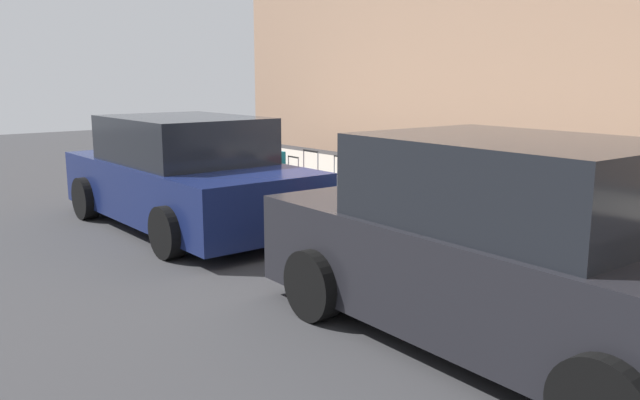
{
  "coord_description": "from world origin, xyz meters",
  "views": [
    {
      "loc": [
        -6.19,
        5.73,
        2.13
      ],
      "look_at": [
        -0.14,
        0.76,
        0.63
      ],
      "focal_mm": 36.16,
      "sensor_mm": 36.0,
      "label": 1
    }
  ],
  "objects_px": {
    "suitcase_maroon_1": "(528,235)",
    "parked_car_navy_1": "(185,175)",
    "suitcase_teal_10": "(273,174)",
    "bollard_post": "(213,163)",
    "suitcase_black_9": "(294,185)",
    "fire_hydrant": "(242,164)",
    "parked_car_charcoal_0": "(509,250)",
    "suitcase_maroon_8": "(311,188)",
    "suitcase_olive_6": "(366,198)",
    "suitcase_silver_7": "(341,193)",
    "suitcase_teal_3": "(445,219)",
    "suitcase_navy_5": "(387,197)",
    "suitcase_silver_0": "(576,235)",
    "suitcase_black_2": "(482,220)",
    "suitcase_red_4": "(416,205)"
  },
  "relations": [
    {
      "from": "suitcase_silver_0",
      "to": "parked_car_navy_1",
      "type": "height_order",
      "value": "parked_car_navy_1"
    },
    {
      "from": "suitcase_teal_10",
      "to": "suitcase_black_2",
      "type": "bearing_deg",
      "value": 179.77
    },
    {
      "from": "suitcase_maroon_1",
      "to": "suitcase_black_9",
      "type": "distance_m",
      "value": 4.35
    },
    {
      "from": "suitcase_olive_6",
      "to": "suitcase_maroon_1",
      "type": "bearing_deg",
      "value": 178.54
    },
    {
      "from": "suitcase_black_2",
      "to": "parked_car_charcoal_0",
      "type": "relative_size",
      "value": 0.21
    },
    {
      "from": "bollard_post",
      "to": "parked_car_charcoal_0",
      "type": "relative_size",
      "value": 0.18
    },
    {
      "from": "suitcase_maroon_8",
      "to": "fire_hydrant",
      "type": "height_order",
      "value": "suitcase_maroon_8"
    },
    {
      "from": "suitcase_silver_7",
      "to": "parked_car_navy_1",
      "type": "height_order",
      "value": "parked_car_navy_1"
    },
    {
      "from": "suitcase_maroon_1",
      "to": "suitcase_teal_10",
      "type": "relative_size",
      "value": 0.99
    },
    {
      "from": "suitcase_maroon_1",
      "to": "suitcase_teal_10",
      "type": "xyz_separation_m",
      "value": [
        4.88,
        0.02,
        0.13
      ]
    },
    {
      "from": "suitcase_maroon_1",
      "to": "bollard_post",
      "type": "height_order",
      "value": "suitcase_maroon_1"
    },
    {
      "from": "suitcase_silver_7",
      "to": "fire_hydrant",
      "type": "distance_m",
      "value": 2.65
    },
    {
      "from": "suitcase_teal_10",
      "to": "bollard_post",
      "type": "xyz_separation_m",
      "value": [
        1.76,
        0.13,
        0.01
      ]
    },
    {
      "from": "suitcase_teal_10",
      "to": "bollard_post",
      "type": "bearing_deg",
      "value": 4.07
    },
    {
      "from": "suitcase_black_9",
      "to": "suitcase_navy_5",
      "type": "bearing_deg",
      "value": 178.22
    },
    {
      "from": "parked_car_charcoal_0",
      "to": "suitcase_navy_5",
      "type": "bearing_deg",
      "value": -30.29
    },
    {
      "from": "suitcase_teal_3",
      "to": "suitcase_black_9",
      "type": "distance_m",
      "value": 3.21
    },
    {
      "from": "suitcase_red_4",
      "to": "suitcase_silver_7",
      "type": "height_order",
      "value": "suitcase_red_4"
    },
    {
      "from": "suitcase_silver_7",
      "to": "suitcase_teal_10",
      "type": "xyz_separation_m",
      "value": [
        1.63,
        0.09,
        0.11
      ]
    },
    {
      "from": "suitcase_olive_6",
      "to": "suitcase_silver_7",
      "type": "xyz_separation_m",
      "value": [
        0.54,
        -0.0,
        -0.01
      ]
    },
    {
      "from": "suitcase_maroon_1",
      "to": "suitcase_teal_3",
      "type": "relative_size",
      "value": 1.04
    },
    {
      "from": "suitcase_maroon_8",
      "to": "suitcase_black_9",
      "type": "xyz_separation_m",
      "value": [
        0.53,
        -0.07,
        -0.02
      ]
    },
    {
      "from": "suitcase_teal_3",
      "to": "bollard_post",
      "type": "xyz_separation_m",
      "value": [
        5.49,
        0.09,
        0.14
      ]
    },
    {
      "from": "suitcase_black_9",
      "to": "parked_car_navy_1",
      "type": "bearing_deg",
      "value": 89.75
    },
    {
      "from": "parked_car_navy_1",
      "to": "suitcase_teal_10",
      "type": "bearing_deg",
      "value": -74.9
    },
    {
      "from": "suitcase_teal_10",
      "to": "parked_car_navy_1",
      "type": "height_order",
      "value": "parked_car_navy_1"
    },
    {
      "from": "suitcase_silver_0",
      "to": "suitcase_teal_3",
      "type": "bearing_deg",
      "value": -0.47
    },
    {
      "from": "suitcase_maroon_1",
      "to": "suitcase_maroon_8",
      "type": "bearing_deg",
      "value": 0.81
    },
    {
      "from": "suitcase_black_2",
      "to": "suitcase_maroon_8",
      "type": "distance_m",
      "value": 3.21
    },
    {
      "from": "parked_car_navy_1",
      "to": "suitcase_maroon_1",
      "type": "bearing_deg",
      "value": -156.12
    },
    {
      "from": "suitcase_maroon_8",
      "to": "suitcase_olive_6",
      "type": "bearing_deg",
      "value": -173.72
    },
    {
      "from": "fire_hydrant",
      "to": "suitcase_navy_5",
      "type": "bearing_deg",
      "value": 179.08
    },
    {
      "from": "suitcase_teal_3",
      "to": "fire_hydrant",
      "type": "height_order",
      "value": "fire_hydrant"
    },
    {
      "from": "suitcase_red_4",
      "to": "fire_hydrant",
      "type": "bearing_deg",
      "value": -0.59
    },
    {
      "from": "suitcase_teal_10",
      "to": "suitcase_navy_5",
      "type": "bearing_deg",
      "value": 179.26
    },
    {
      "from": "suitcase_maroon_1",
      "to": "suitcase_navy_5",
      "type": "xyz_separation_m",
      "value": [
        2.16,
        0.06,
        0.12
      ]
    },
    {
      "from": "suitcase_maroon_1",
      "to": "suitcase_silver_7",
      "type": "relative_size",
      "value": 0.98
    },
    {
      "from": "suitcase_maroon_8",
      "to": "suitcase_black_9",
      "type": "height_order",
      "value": "suitcase_maroon_8"
    },
    {
      "from": "suitcase_maroon_1",
      "to": "parked_car_navy_1",
      "type": "distance_m",
      "value": 4.78
    },
    {
      "from": "suitcase_teal_3",
      "to": "fire_hydrant",
      "type": "bearing_deg",
      "value": -0.74
    },
    {
      "from": "fire_hydrant",
      "to": "parked_car_navy_1",
      "type": "distance_m",
      "value": 2.47
    },
    {
      "from": "suitcase_red_4",
      "to": "bollard_post",
      "type": "distance_m",
      "value": 5.0
    },
    {
      "from": "suitcase_maroon_1",
      "to": "suitcase_navy_5",
      "type": "bearing_deg",
      "value": 1.46
    },
    {
      "from": "fire_hydrant",
      "to": "parked_car_charcoal_0",
      "type": "bearing_deg",
      "value": 164.42
    },
    {
      "from": "suitcase_maroon_1",
      "to": "suitcase_silver_7",
      "type": "distance_m",
      "value": 3.25
    },
    {
      "from": "suitcase_olive_6",
      "to": "suitcase_maroon_8",
      "type": "xyz_separation_m",
      "value": [
        1.11,
        0.12,
        0.0
      ]
    },
    {
      "from": "parked_car_navy_1",
      "to": "suitcase_teal_3",
      "type": "bearing_deg",
      "value": -149.76
    },
    {
      "from": "suitcase_silver_0",
      "to": "suitcase_black_9",
      "type": "relative_size",
      "value": 1.35
    },
    {
      "from": "suitcase_black_9",
      "to": "bollard_post",
      "type": "distance_m",
      "value": 2.29
    },
    {
      "from": "suitcase_silver_7",
      "to": "parked_car_charcoal_0",
      "type": "xyz_separation_m",
      "value": [
        -4.3,
        2.0,
        0.37
      ]
    }
  ]
}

